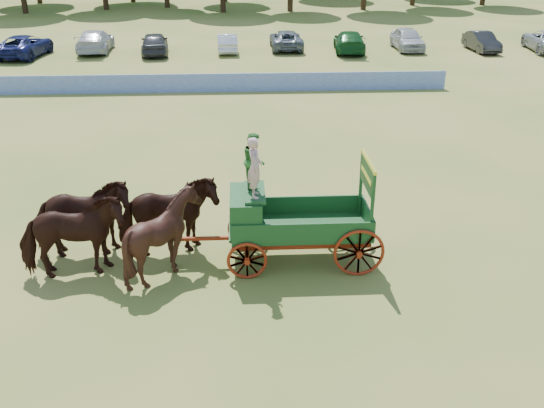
% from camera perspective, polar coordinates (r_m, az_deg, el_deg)
% --- Properties ---
extents(ground, '(160.00, 160.00, 0.00)m').
position_cam_1_polar(ground, '(18.44, -3.01, -3.33)').
color(ground, olive).
rests_on(ground, ground).
extents(horse_lead_left, '(2.99, 1.76, 2.37)m').
position_cam_1_polar(horse_lead_left, '(16.85, -18.28, -2.98)').
color(horse_lead_left, black).
rests_on(horse_lead_left, ground).
extents(horse_lead_right, '(2.94, 1.61, 2.37)m').
position_cam_1_polar(horse_lead_right, '(17.80, -17.46, -1.34)').
color(horse_lead_right, black).
rests_on(horse_lead_right, ground).
extents(horse_wheel_left, '(2.33, 2.11, 2.37)m').
position_cam_1_polar(horse_wheel_left, '(16.37, -10.15, -2.87)').
color(horse_wheel_left, black).
rests_on(horse_wheel_left, ground).
extents(horse_wheel_right, '(3.01, 1.85, 2.37)m').
position_cam_1_polar(horse_wheel_right, '(17.35, -9.77, -1.19)').
color(horse_wheel_right, black).
rests_on(horse_wheel_right, ground).
extents(farm_dray, '(5.99, 2.00, 3.79)m').
position_cam_1_polar(farm_dray, '(16.57, 0.14, -0.35)').
color(farm_dray, maroon).
rests_on(farm_dray, ground).
extents(sponsor_banner, '(26.00, 0.08, 1.05)m').
position_cam_1_polar(sponsor_banner, '(35.25, -4.88, 11.30)').
color(sponsor_banner, '#1F3FA9').
rests_on(sponsor_banner, ground).
extents(parked_cars, '(51.94, 7.40, 1.63)m').
position_cam_1_polar(parked_cars, '(46.77, -3.39, 14.97)').
color(parked_cars, silver).
rests_on(parked_cars, ground).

